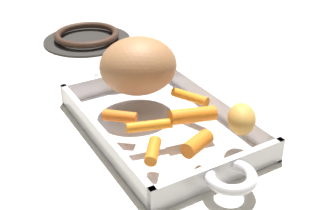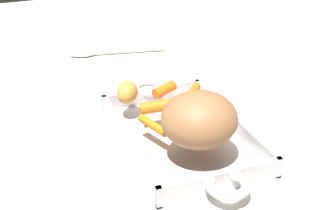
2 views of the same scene
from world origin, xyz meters
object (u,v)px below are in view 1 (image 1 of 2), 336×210
at_px(baby_carrot_center_left, 149,126).
at_px(pork_roast, 139,66).
at_px(potato_golden_small, 241,119).
at_px(stove_burner_rear, 87,37).
at_px(baby_carrot_northeast, 197,144).
at_px(roasting_dish, 161,123).
at_px(baby_carrot_long, 119,116).
at_px(baby_carrot_center_right, 190,97).
at_px(baby_carrot_short, 193,115).
at_px(baby_carrot_southeast, 153,151).

bearing_deg(baby_carrot_center_left, pork_roast, 158.62).
bearing_deg(potato_golden_small, stove_burner_rear, -177.67).
bearing_deg(potato_golden_small, baby_carrot_center_left, -123.12).
relative_size(baby_carrot_northeast, baby_carrot_center_left, 0.74).
xyz_separation_m(roasting_dish, stove_burner_rear, (-0.42, 0.04, -0.00)).
bearing_deg(baby_carrot_long, baby_carrot_center_right, 88.73).
bearing_deg(baby_carrot_center_left, baby_carrot_short, 78.65).
xyz_separation_m(baby_carrot_southeast, baby_carrot_center_right, (-0.10, 0.12, -0.00)).
bearing_deg(baby_carrot_center_right, potato_golden_small, 5.80).
xyz_separation_m(baby_carrot_center_left, baby_carrot_center_right, (-0.04, 0.10, 0.00)).
bearing_deg(baby_carrot_southeast, potato_golden_small, 84.62).
distance_m(baby_carrot_center_left, potato_golden_small, 0.13).
bearing_deg(baby_carrot_short, potato_golden_small, 36.74).
bearing_deg(baby_carrot_long, baby_carrot_southeast, -0.14).
distance_m(pork_roast, baby_carrot_center_left, 0.13).
bearing_deg(baby_carrot_center_left, roasting_dish, 134.64).
height_order(pork_roast, baby_carrot_long, pork_roast).
relative_size(baby_carrot_southeast, baby_carrot_northeast, 0.89).
relative_size(pork_roast, baby_carrot_southeast, 2.85).
xyz_separation_m(baby_carrot_long, stove_burner_rear, (-0.42, 0.11, -0.04)).
bearing_deg(baby_carrot_long, baby_carrot_center_left, 30.22).
height_order(roasting_dish, baby_carrot_long, baby_carrot_long).
xyz_separation_m(baby_carrot_southeast, baby_carrot_long, (-0.10, 0.00, 0.00)).
distance_m(roasting_dish, baby_carrot_long, 0.08).
height_order(baby_carrot_short, baby_carrot_center_left, baby_carrot_short).
distance_m(pork_roast, baby_carrot_southeast, 0.19).
bearing_deg(baby_carrot_center_left, baby_carrot_northeast, 21.75).
height_order(baby_carrot_northeast, baby_carrot_center_left, baby_carrot_northeast).
bearing_deg(baby_carrot_short, baby_carrot_northeast, -28.89).
xyz_separation_m(baby_carrot_short, baby_carrot_center_right, (-0.06, 0.03, -0.00)).
bearing_deg(baby_carrot_center_right, stove_burner_rear, -178.60).
bearing_deg(pork_roast, baby_carrot_center_right, 35.80).
height_order(baby_carrot_long, stove_burner_rear, baby_carrot_long).
xyz_separation_m(pork_roast, baby_carrot_long, (0.07, -0.07, -0.04)).
bearing_deg(baby_carrot_short, baby_carrot_center_left, -101.35).
bearing_deg(baby_carrot_short, baby_carrot_long, -122.29).
relative_size(baby_carrot_short, baby_carrot_center_right, 1.06).
height_order(baby_carrot_southeast, baby_carrot_long, same).
distance_m(baby_carrot_center_left, baby_carrot_center_right, 0.11).
bearing_deg(stove_burner_rear, baby_carrot_center_left, -10.60).
xyz_separation_m(pork_roast, potato_golden_small, (0.19, 0.06, -0.02)).
distance_m(roasting_dish, pork_roast, 0.10).
relative_size(baby_carrot_southeast, stove_burner_rear, 0.22).
relative_size(baby_carrot_southeast, baby_carrot_center_left, 0.66).
relative_size(roasting_dish, baby_carrot_southeast, 9.60).
xyz_separation_m(roasting_dish, baby_carrot_long, (-0.00, -0.07, 0.03)).
xyz_separation_m(baby_carrot_southeast, baby_carrot_short, (-0.05, 0.09, 0.00)).
bearing_deg(baby_carrot_long, stove_burner_rear, 164.94).
xyz_separation_m(baby_carrot_short, potato_golden_small, (0.06, 0.04, 0.01)).
bearing_deg(potato_golden_small, baby_carrot_northeast, -85.80).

